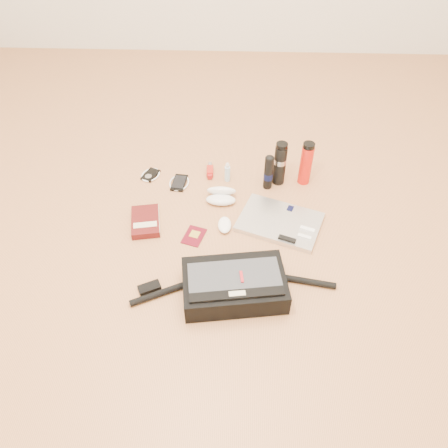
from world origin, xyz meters
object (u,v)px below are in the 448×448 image
at_px(thermos_black, 280,163).
at_px(thermos_red, 306,163).
at_px(book, 146,222).
at_px(laptop, 280,222).
at_px(messenger_bag, 234,285).

distance_m(thermos_black, thermos_red, 0.13).
relative_size(book, thermos_black, 0.90).
bearing_deg(thermos_black, laptop, -91.31).
distance_m(laptop, thermos_red, 0.36).
height_order(thermos_black, thermos_red, thermos_black).
bearing_deg(messenger_bag, thermos_red, 56.20).
distance_m(messenger_bag, thermos_red, 0.80).
bearing_deg(messenger_bag, thermos_black, 65.11).
relative_size(book, thermos_red, 0.91).
relative_size(messenger_bag, laptop, 1.91).
relative_size(laptop, thermos_black, 1.83).
xyz_separation_m(messenger_bag, laptop, (0.21, 0.40, -0.04)).
relative_size(messenger_bag, thermos_red, 3.53).
height_order(messenger_bag, laptop, messenger_bag).
distance_m(laptop, book, 0.63).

